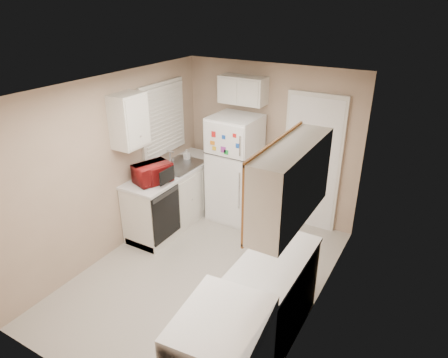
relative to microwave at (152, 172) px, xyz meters
The scene contains 18 objects.
floor 1.55m from the microwave, 19.91° to the right, with size 3.80×3.80×0.00m, color beige.
ceiling 1.77m from the microwave, 19.91° to the right, with size 3.80×3.80×0.00m, color white.
wall_left 0.53m from the microwave, 129.79° to the right, with size 3.80×3.80×0.00m, color tan.
wall_right 2.51m from the microwave, ahead, with size 3.80×3.80×0.00m, color tan.
wall_back 1.86m from the microwave, 54.55° to the left, with size 2.80×2.80×0.00m, color tan.
wall_front 2.53m from the microwave, 64.84° to the right, with size 2.80×2.80×0.00m, color tan.
left_counter 0.79m from the microwave, 92.74° to the left, with size 0.60×1.80×0.90m, color silver.
dishwasher 0.63m from the microwave, 18.65° to the right, with size 0.03×0.58×0.72m, color black.
sink 0.69m from the microwave, 92.12° to the left, with size 0.54×0.74×0.16m, color gray.
microwave is the anchor object (origin of this frame).
soap_bottle 0.93m from the microwave, 94.61° to the left, with size 0.08×0.08×0.17m, color silver.
window_blinds 0.91m from the microwave, 113.30° to the left, with size 0.10×0.98×1.08m, color silver.
upper_cabinet_left 0.79m from the microwave, 135.81° to the right, with size 0.30×0.45×0.70m, color silver.
refrigerator 1.32m from the microwave, 58.21° to the left, with size 0.69×0.67×1.66m, color white.
cabinet_over_fridge 1.79m from the microwave, 63.59° to the left, with size 0.70×0.30×0.40m, color silver.
interior_door 2.31m from the microwave, 39.63° to the left, with size 0.86×0.06×2.08m, color white.
right_counter 2.55m from the microwave, 28.67° to the right, with size 0.60×2.00×0.90m, color silver.
upper_cabinet_right 2.60m from the microwave, 20.93° to the right, with size 0.30×1.20×0.70m, color silver.
Camera 1 is at (2.30, -3.46, 3.27)m, focal length 32.00 mm.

